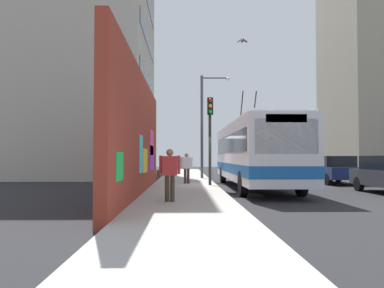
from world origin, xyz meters
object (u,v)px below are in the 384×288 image
Objects in this scene: traffic_light at (210,126)px; street_lamp at (205,119)px; parked_car_navy at (333,169)px; pedestrian_midblock at (187,166)px; city_bus at (254,152)px; pedestrian_near_wall at (169,171)px.

traffic_light is 0.64× the size of street_lamp.
parked_car_navy is 8.75m from pedestrian_midblock.
pedestrian_midblock reaches higher than parked_car_navy.
city_bus is 2.79× the size of parked_car_navy.
parked_car_navy is at bearing -41.89° from pedestrian_near_wall.
parked_car_navy is 2.75× the size of pedestrian_midblock.
pedestrian_midblock is 6.13m from street_lamp.
pedestrian_near_wall is at bearing 172.05° from street_lamp.
city_bus is 2.49m from traffic_light.
city_bus is 2.80× the size of traffic_light.
traffic_light is 6.47m from street_lamp.
city_bus is at bearing -162.39° from street_lamp.
pedestrian_near_wall is 8.02m from pedestrian_midblock.
pedestrian_midblock is at bearing 104.05° from parked_car_navy.
parked_car_navy is 0.64× the size of street_lamp.
pedestrian_near_wall reaches higher than parked_car_navy.
pedestrian_midblock is (-2.12, 8.48, 0.23)m from parked_car_navy.
pedestrian_near_wall is at bearing 175.75° from pedestrian_midblock.
parked_car_navy is at bearing -113.20° from street_lamp.
street_lamp reaches higher than pedestrian_midblock.
pedestrian_near_wall is 1.04× the size of pedestrian_midblock.
pedestrian_near_wall is 7.30m from traffic_light.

